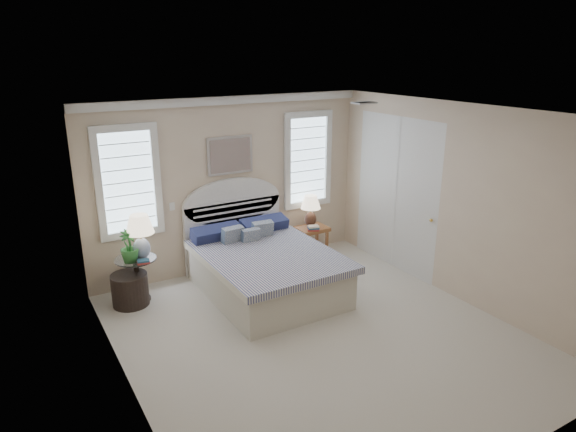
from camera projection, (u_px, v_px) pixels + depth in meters
The scene contains 21 objects.
floor at pixel (318, 335), 6.31m from camera, with size 4.50×5.00×0.01m, color beige.
ceiling at pixel (323, 113), 5.48m from camera, with size 4.50×5.00×0.01m, color white.
wall_back at pixel (230, 185), 7.95m from camera, with size 4.50×0.02×2.70m, color #C4AB93.
wall_left at pixel (122, 273), 4.81m from camera, with size 0.02×5.00×2.70m, color #C4AB93.
wall_right at pixel (458, 203), 6.98m from camera, with size 0.02×5.00×2.70m, color #C4AB93.
crown_molding at pixel (228, 100), 7.51m from camera, with size 4.50×0.08×0.12m, color silver.
hvac_vent at pixel (364, 103), 6.72m from camera, with size 0.30×0.20×0.02m, color #B2B2B2.
switch_plate at pixel (172, 206), 7.54m from camera, with size 0.08×0.01×0.12m, color silver.
window_left at pixel (128, 182), 7.10m from camera, with size 0.90×0.06×1.60m, color #C2E1F6.
window_right at pixel (307, 160), 8.53m from camera, with size 0.90×0.06×1.60m, color #C2E1F6.
painting at pixel (230, 155), 7.77m from camera, with size 0.74×0.04×0.58m, color silver.
closet_door at pixel (396, 194), 8.00m from camera, with size 0.02×1.80×2.40m, color silver.
bed at pixel (263, 265), 7.39m from camera, with size 1.72×2.28×1.47m.
side_table_left at pixel (137, 275), 7.08m from camera, with size 0.56×0.56×0.63m.
nightstand_right at pixel (312, 235), 8.58m from camera, with size 0.50×0.40×0.53m.
floor_pot at pixel (130, 290), 7.00m from camera, with size 0.49×0.49×0.45m, color black.
lamp_left at pixel (140, 232), 6.90m from camera, with size 0.49×0.49×0.62m.
lamp_right at pixel (311, 207), 8.50m from camera, with size 0.39×0.39×0.54m.
potted_plant at pixel (129, 246), 6.83m from camera, with size 0.25×0.25×0.44m, color #3C7A30.
books_left at pixel (143, 262), 6.84m from camera, with size 0.19×0.16×0.04m.
books_right at pixel (313, 228), 8.38m from camera, with size 0.23×0.20×0.08m.
Camera 1 is at (-3.15, -4.59, 3.34)m, focal length 32.00 mm.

